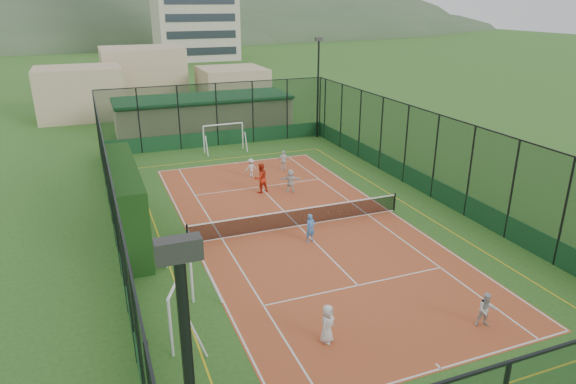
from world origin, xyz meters
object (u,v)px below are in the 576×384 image
Objects in this scene: child_far_back at (290,181)px; coach at (261,178)px; clubhouse at (204,114)px; child_far_left at (251,168)px; child_near_mid at (311,228)px; child_near_right at (486,310)px; futsal_goal_near at (182,301)px; child_far_right at (284,161)px; futsal_goal_far at (223,138)px; child_near_left at (327,324)px; white_bench at (149,259)px; floodlight_ne at (318,89)px.

coach is at bearing 1.50° from child_far_back.
child_far_back is at bearing -84.97° from clubhouse.
child_far_back is at bearing 106.71° from child_far_left.
child_near_mid reaches higher than child_near_right.
child_far_left is (7.34, 15.14, -0.44)m from futsal_goal_near.
child_far_right is (-0.31, 19.47, 0.04)m from child_near_right.
child_far_back reaches higher than child_near_right.
child_near_mid is at bearing 77.92° from coach.
futsal_goal_near is 1.03× the size of futsal_goal_far.
futsal_goal_far is (7.28, 22.01, -0.04)m from futsal_goal_near.
futsal_goal_near is 16.83m from child_far_left.
child_near_left is at bearing 76.27° from child_far_left.
coach is (2.56, 14.74, 0.21)m from child_near_left.
child_near_right is at bearing 114.28° from child_far_back.
child_near_left is (5.01, -7.49, 0.26)m from white_bench.
child_far_back is 0.78× the size of coach.
child_near_mid is at bearing 130.53° from child_near_right.
coach is (-8.82, -11.13, -3.20)m from floodlight_ne.
coach is at bearing -93.23° from futsal_goal_far.
coach is (-1.73, 0.55, 0.20)m from child_far_back.
child_far_left is (0.11, -13.48, -0.94)m from clubhouse.
floodlight_ne reaches higher than futsal_goal_near.
child_far_back reaches higher than child_near_left.
child_near_mid is at bearing -92.34° from futsal_goal_far.
child_near_left is (4.44, -2.65, -0.36)m from futsal_goal_near.
child_near_right is 0.94× the size of child_far_back.
child_near_right is at bearing -51.93° from child_near_left.
child_far_right is (2.75, 10.82, 0.00)m from child_near_mid.
child_far_right is (10.39, 10.71, 0.27)m from white_bench.
child_near_right reaches higher than child_far_left.
child_near_right is at bearing 106.31° from child_far_right.
white_bench is 0.51× the size of futsal_goal_far.
child_far_right is at bearing 111.96° from child_near_right.
clubhouse is 31.41m from child_near_left.
futsal_goal_near is at bearing -109.94° from futsal_goal_far.
white_bench is at bearing -116.21° from futsal_goal_far.
futsal_goal_far is at bearing 70.71° from white_bench.
child_far_right reaches higher than white_bench.
clubhouse is at bearing -65.84° from child_far_back.
child_near_right is 16.32m from coach.
child_far_right is at bearing 51.16° from white_bench.
child_far_right is 0.78× the size of coach.
coach is at bearing 122.08° from child_near_right.
clubhouse is 9.31× the size of white_bench.
child_far_left is at bearing -49.67° from child_far_back.
coach is (-0.06, 7.37, 0.20)m from child_near_mid.
coach reaches higher than white_bench.
floodlight_ne is at bearing 26.88° from child_near_left.
child_near_mid is at bearing 4.45° from white_bench.
child_near_left reaches higher than white_bench.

